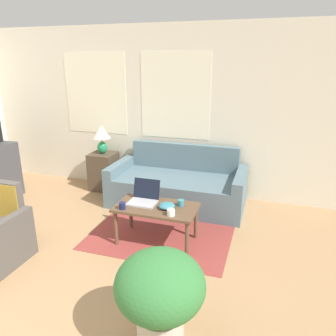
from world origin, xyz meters
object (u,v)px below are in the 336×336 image
Objects in this scene: table_lamp at (102,136)px; couch at (178,186)px; cup_navy at (122,206)px; cup_white at (171,212)px; laptop at (144,197)px; cup_yellow at (181,203)px; coffee_table at (156,211)px; snack_bowl at (167,206)px; potted_plant at (160,291)px.

couch is at bearing -7.41° from table_lamp.
cup_white is at bearing 1.03° from cup_navy.
cup_navy is at bearing -178.97° from cup_white.
laptop is at bearing -96.16° from couch.
table_lamp is at bearing 143.55° from cup_yellow.
cup_navy is at bearing -151.90° from coffee_table.
laptop is at bearing 158.26° from coffee_table.
cup_yellow is 0.41× the size of snack_bowl.
couch is 6.01× the size of laptop.
cup_navy is (-0.35, -0.18, 0.10)m from coffee_table.
cup_yellow reaches higher than cup_white.
potted_plant reaches higher than cup_navy.
table_lamp is 5.86× the size of cup_navy.
laptop is 4.16× the size of cup_navy.
coffee_table is 0.23m from laptop.
potted_plant is at bearing -80.10° from cup_yellow.
table_lamp is 1.41× the size of laptop.
potted_plant is at bearing -74.02° from snack_bowl.
coffee_table is 1.23× the size of potted_plant.
table_lamp reaches higher than couch.
cup_yellow is (0.27, 0.10, 0.09)m from coffee_table.
cup_yellow is 0.18m from snack_bowl.
couch reaches higher than cup_navy.
cup_white is at bearing -57.79° from snack_bowl.
cup_yellow is (0.61, 0.28, -0.00)m from cup_navy.
cup_navy is at bearing -160.65° from snack_bowl.
potted_plant is at bearing -69.31° from coffee_table.
laptop is 4.26× the size of cup_yellow.
snack_bowl is 1.44m from potted_plant.
coffee_table is at bearing -86.80° from couch.
couch is 4.27× the size of table_lamp.
potted_plant reaches higher than cup_yellow.
potted_plant is (1.94, -2.74, -0.45)m from table_lamp.
table_lamp is (-1.35, 0.18, 0.65)m from couch.
coffee_table is (0.07, -1.16, 0.14)m from couch.
couch is 2.54× the size of potted_plant.
coffee_table is 12.39× the size of cup_yellow.
cup_yellow is at bearing 3.23° from laptop.
coffee_table is 12.09× the size of cup_navy.
snack_bowl is at bearing 19.35° from cup_navy.
cup_yellow is (1.68, -1.24, -0.42)m from table_lamp.
table_lamp is at bearing 134.15° from laptop.
couch is 1.22m from snack_bowl.
cup_navy is at bearing -155.23° from cup_yellow.
cup_yellow reaches higher than coffee_table.
table_lamp is at bearing 136.52° from coffee_table.
cup_navy is at bearing -55.01° from table_lamp.
cup_white is (-0.04, -0.27, -0.00)m from cup_yellow.
table_lamp is 0.60× the size of potted_plant.
cup_navy is at bearing 125.71° from potted_plant.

